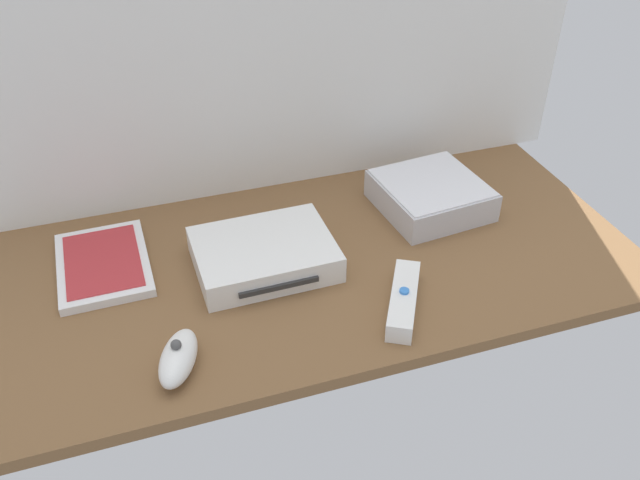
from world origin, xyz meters
TOP-DOWN VIEW (x-y plane):
  - ground_plane at (0.00, 0.00)cm, footprint 100.00×48.00cm
  - back_wall at (0.00, 24.60)cm, footprint 110.00×1.20cm
  - game_console at (-8.56, 1.50)cm, footprint 21.25×16.76cm
  - mini_computer at (22.87, 8.23)cm, footprint 18.63×18.63cm
  - game_case at (-32.40, 8.74)cm, footprint 13.89×19.21cm
  - remote_wand at (7.85, -14.25)cm, footprint 10.35×14.68cm
  - remote_nunchuk at (-24.46, -15.97)cm, footprint 8.03×10.93cm

SIDE VIEW (x-z plane):
  - ground_plane at x=0.00cm, z-range -2.00..0.00cm
  - game_case at x=-32.40cm, z-range -0.02..1.54cm
  - remote_wand at x=7.85cm, z-range -0.19..3.21cm
  - remote_nunchuk at x=-24.46cm, z-range -0.51..4.59cm
  - game_console at x=-8.56cm, z-range 0.00..4.40cm
  - mini_computer at x=22.87cm, z-range -0.01..5.29cm
  - back_wall at x=0.00cm, z-range 0.00..64.00cm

